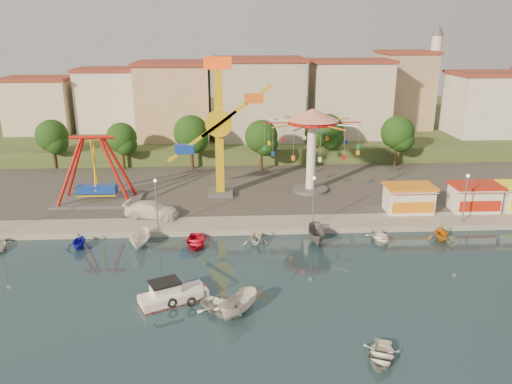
{
  "coord_description": "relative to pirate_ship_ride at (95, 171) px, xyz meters",
  "views": [
    {
      "loc": [
        -0.5,
        -35.02,
        20.15
      ],
      "look_at": [
        2.15,
        14.0,
        4.0
      ],
      "focal_mm": 35.0,
      "sensor_mm": 36.0,
      "label": 1
    }
  ],
  "objects": [
    {
      "name": "booth_left",
      "position": [
        35.46,
        -4.99,
        -2.23
      ],
      "size": [
        5.4,
        3.78,
        3.08
      ],
      "color": "white",
      "rests_on": "quay_deck"
    },
    {
      "name": "asphalt_pad",
      "position": [
        16.12,
        8.53,
        -3.79
      ],
      "size": [
        90.0,
        28.0,
        0.01
      ],
      "primitive_type": "cube",
      "color": "#4C4944",
      "rests_on": "quay_deck"
    },
    {
      "name": "building_1",
      "position": [
        -5.2,
        29.91,
        2.92
      ],
      "size": [
        12.33,
        9.01,
        8.63
      ],
      "primitive_type": "cube",
      "color": "silver",
      "rests_on": "hill_terrace"
    },
    {
      "name": "ground",
      "position": [
        16.12,
        -21.47,
        -4.39
      ],
      "size": [
        200.0,
        200.0,
        0.0
      ],
      "primitive_type": "plane",
      "color": "#142C39",
      "rests_on": "ground"
    },
    {
      "name": "building_4",
      "position": [
        35.19,
        30.73,
        3.22
      ],
      "size": [
        10.75,
        9.23,
        9.24
      ],
      "primitive_type": "cube",
      "color": "beige",
      "rests_on": "hill_terrace"
    },
    {
      "name": "building_2",
      "position": [
        7.94,
        30.49,
        4.22
      ],
      "size": [
        11.95,
        9.28,
        11.23
      ],
      "primitive_type": "cube",
      "color": "tan",
      "rests_on": "hill_terrace"
    },
    {
      "name": "pirate_ship_ride",
      "position": [
        0.0,
        0.0,
        0.0
      ],
      "size": [
        10.0,
        5.0,
        8.0
      ],
      "color": "#59595E",
      "rests_on": "quay_deck"
    },
    {
      "name": "lamp_post_2",
      "position": [
        24.12,
        -8.47,
        -1.29
      ],
      "size": [
        0.14,
        0.14,
        5.0
      ],
      "primitive_type": "cylinder",
      "color": "#59595E",
      "rests_on": "quay_deck"
    },
    {
      "name": "lamp_post_3",
      "position": [
        40.12,
        -8.47,
        -1.29
      ],
      "size": [
        0.14,
        0.14,
        5.0
      ],
      "primitive_type": "cylinder",
      "color": "#59595E",
      "rests_on": "quay_deck"
    },
    {
      "name": "rowboat_b",
      "position": [
        25.0,
        -30.12,
        -4.04
      ],
      "size": [
        3.55,
        4.12,
        0.72
      ],
      "primitive_type": "imported",
      "rotation": [
        0.0,
        0.0,
        -0.37
      ],
      "color": "silver",
      "rests_on": "ground"
    },
    {
      "name": "moored_boat_2",
      "position": [
        6.84,
        -11.67,
        -3.64
      ],
      "size": [
        1.93,
        4.06,
        1.51
      ],
      "primitive_type": "imported",
      "rotation": [
        0.0,
        0.0,
        -0.12
      ],
      "color": "white",
      "rests_on": "ground"
    },
    {
      "name": "moored_boat_3",
      "position": [
        12.13,
        -11.67,
        -3.99
      ],
      "size": [
        2.87,
        3.96,
        0.81
      ],
      "primitive_type": "imported",
      "rotation": [
        0.0,
        0.0,
        0.02
      ],
      "color": "red",
      "rests_on": "ground"
    },
    {
      "name": "tree_4",
      "position": [
        30.12,
        15.88,
        1.35
      ],
      "size": [
        4.86,
        4.86,
        7.6
      ],
      "color": "#382314",
      "rests_on": "quay_deck"
    },
    {
      "name": "tree_1",
      "position": [
        0.12,
        14.77,
        0.81
      ],
      "size": [
        4.35,
        4.35,
        6.8
      ],
      "color": "#382314",
      "rests_on": "quay_deck"
    },
    {
      "name": "hill_terrace",
      "position": [
        16.12,
        45.53,
        -2.89
      ],
      "size": [
        200.0,
        60.0,
        3.0
      ],
      "primitive_type": "cube",
      "color": "#384C26",
      "rests_on": "ground"
    },
    {
      "name": "cabin_motorboat",
      "position": [
        10.94,
        -22.1,
        -3.91
      ],
      "size": [
        5.5,
        3.99,
        1.82
      ],
      "rotation": [
        0.0,
        0.0,
        0.45
      ],
      "color": "white",
      "rests_on": "ground"
    },
    {
      "name": "moored_boat_6",
      "position": [
        30.39,
        -11.67,
        -4.03
      ],
      "size": [
        2.72,
        3.66,
        0.73
      ],
      "primitive_type": "imported",
      "rotation": [
        0.0,
        0.0,
        -0.06
      ],
      "color": "white",
      "rests_on": "ground"
    },
    {
      "name": "tree_3",
      "position": [
        20.12,
        12.89,
        1.16
      ],
      "size": [
        4.68,
        4.68,
        7.32
      ],
      "color": "#382314",
      "rests_on": "quay_deck"
    },
    {
      "name": "tree_5",
      "position": [
        40.12,
        14.06,
        1.31
      ],
      "size": [
        4.83,
        4.83,
        7.54
      ],
      "color": "#382314",
      "rests_on": "quay_deck"
    },
    {
      "name": "tree_2",
      "position": [
        10.12,
        14.33,
        1.52
      ],
      "size": [
        5.02,
        5.02,
        7.85
      ],
      "color": "#382314",
      "rests_on": "quay_deck"
    },
    {
      "name": "lamp_post_1",
      "position": [
        8.12,
        -8.47,
        -1.29
      ],
      "size": [
        0.14,
        0.14,
        5.0
      ],
      "primitive_type": "cylinder",
      "color": "#59595E",
      "rests_on": "quay_deck"
    },
    {
      "name": "moored_boat_4",
      "position": [
        18.01,
        -11.67,
        -3.67
      ],
      "size": [
        2.56,
        2.91,
        1.46
      ],
      "primitive_type": "imported",
      "rotation": [
        0.0,
        0.0,
        0.07
      ],
      "color": "silver",
      "rests_on": "ground"
    },
    {
      "name": "minaret",
      "position": [
        52.12,
        32.53,
        8.15
      ],
      "size": [
        2.8,
        2.8,
        18.0
      ],
      "color": "silver",
      "rests_on": "hill_terrace"
    },
    {
      "name": "quay_deck",
      "position": [
        16.12,
        40.53,
        -4.09
      ],
      "size": [
        200.0,
        100.0,
        0.6
      ],
      "primitive_type": "cube",
      "color": "#9E998E",
      "rests_on": "ground"
    },
    {
      "name": "building_3",
      "position": [
        21.73,
        27.33,
        3.2
      ],
      "size": [
        12.59,
        10.5,
        9.2
      ],
      "primitive_type": "cube",
      "color": "beige",
      "rests_on": "hill_terrace"
    },
    {
      "name": "building_5",
      "position": [
        48.49,
        28.86,
        4.21
      ],
      "size": [
        12.77,
        10.96,
        11.21
      ],
      "primitive_type": "cube",
      "color": "tan",
      "rests_on": "hill_terrace"
    },
    {
      "name": "moored_boat_7",
      "position": [
        36.55,
        -11.67,
        -3.61
      ],
      "size": [
        3.1,
        3.42,
        1.56
      ],
      "primitive_type": "imported",
      "rotation": [
        0.0,
        0.0,
        -0.21
      ],
      "color": "orange",
      "rests_on": "ground"
    },
    {
      "name": "moored_boat_5",
      "position": [
        24.04,
        -11.67,
        -3.57
      ],
      "size": [
        1.9,
        4.36,
        1.64
      ],
      "primitive_type": "imported",
      "rotation": [
        0.0,
        0.0,
        -0.07
      ],
      "color": "slate",
      "rests_on": "ground"
    },
    {
      "name": "van",
      "position": [
        7.04,
        -5.19,
        -2.95
      ],
      "size": [
        6.16,
        3.42,
        1.69
      ],
      "primitive_type": "imported",
      "rotation": [
        0.0,
        0.0,
        1.38
      ],
      "color": "white",
      "rests_on": "quay_deck"
    },
    {
      "name": "building_6",
      "position": [
        60.28,
        27.3,
        4.78
      ],
      "size": [
        8.23,
        8.98,
        12.36
      ],
      "primitive_type": "cube",
      "color": "silver",
      "rests_on": "hill_terrace"
    },
    {
      "name": "moored_boat_1",
      "position": [
        0.99,
        -11.67,
        -3.67
      ],
      "size": [
        2.44,
        2.81,
        1.45
      ],
      "primitive_type": "imported",
      "rotation": [
        0.0,
        0.0,
        0.03
      ],
      "color": "#151AB8",
      "rests_on": "ground"
    },
    {
      "name": "wave_swinger",
      "position": [
        25.66,
        2.92,
        3.8
      ],
      "size": [
        11.6,
        11.6,
        10.4
      ],
      "color": "#59595E",
      "rests_on": "quay_deck"
    },
    {
      "name": "kamikaze_tower",
      "position": [
        14.83,
        1.8,
        4.0
      ],
      "size": [
        8.31,
        3.1,
        16.5
      ],
      "color": "#59595E",
      "rests_on": "quay_deck"
    },
    {
      "name": "rowboat_a",
      "position": [
        14.86,
        -23.93,
        -4.0
      ],
      "size": [
        4.69,
        4.61,
        0.8
      ],
      "primitive_type": "imported",
      "rotation": [
        0.0,
        0.0,
        0.84
      ],
      "color": "white",
      "rests_on": "ground"
    },
    {
      "name": "booth_mid",
      "position": [
        42.93,
        -4.99,
        -2.23
      ],
      "size": [
        5.4,
        3.78,
        3.08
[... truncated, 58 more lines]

